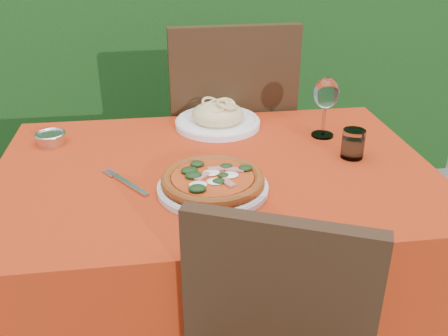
{
  "coord_description": "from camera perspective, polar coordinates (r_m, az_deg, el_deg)",
  "views": [
    {
      "loc": [
        -0.15,
        -1.28,
        1.39
      ],
      "look_at": [
        0.02,
        -0.05,
        0.77
      ],
      "focal_mm": 40.0,
      "sensor_mm": 36.0,
      "label": 1
    }
  ],
  "objects": [
    {
      "name": "hedge",
      "position": [
        2.88,
        -5.02,
        17.0
      ],
      "size": [
        3.2,
        0.55,
        1.78
      ],
      "color": "black",
      "rests_on": "ground"
    },
    {
      "name": "dining_table",
      "position": [
        1.52,
        -1.01,
        -4.99
      ],
      "size": [
        1.26,
        0.86,
        0.75
      ],
      "color": "#402414",
      "rests_on": "ground"
    },
    {
      "name": "chair_far",
      "position": [
        2.05,
        0.56,
        4.08
      ],
      "size": [
        0.49,
        0.49,
        1.06
      ],
      "rotation": [
        0.0,
        0.0,
        3.17
      ],
      "color": "black",
      "rests_on": "ground"
    },
    {
      "name": "pizza_plate",
      "position": [
        1.31,
        -1.29,
        -1.64
      ],
      "size": [
        0.35,
        0.35,
        0.06
      ],
      "rotation": [
        0.0,
        0.0,
        -0.42
      ],
      "color": "silver",
      "rests_on": "dining_table"
    },
    {
      "name": "pasta_plate",
      "position": [
        1.73,
        -0.72,
        5.74
      ],
      "size": [
        0.29,
        0.29,
        0.08
      ],
      "rotation": [
        0.0,
        0.0,
        -0.39
      ],
      "color": "white",
      "rests_on": "dining_table"
    },
    {
      "name": "water_glass",
      "position": [
        1.54,
        14.51,
        2.54
      ],
      "size": [
        0.07,
        0.07,
        0.09
      ],
      "color": "silver",
      "rests_on": "dining_table"
    },
    {
      "name": "wine_glass",
      "position": [
        1.64,
        11.58,
        8.11
      ],
      "size": [
        0.08,
        0.08,
        0.2
      ],
      "color": "white",
      "rests_on": "dining_table"
    },
    {
      "name": "fork",
      "position": [
        1.37,
        -10.73,
        -1.87
      ],
      "size": [
        0.15,
        0.19,
        0.01
      ],
      "primitive_type": "cube",
      "rotation": [
        0.0,
        0.0,
        0.62
      ],
      "color": "#B7B7BE",
      "rests_on": "dining_table"
    },
    {
      "name": "steel_ramekin",
      "position": [
        1.68,
        -19.17,
        3.17
      ],
      "size": [
        0.09,
        0.09,
        0.03
      ],
      "primitive_type": "cylinder",
      "color": "silver",
      "rests_on": "dining_table"
    }
  ]
}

